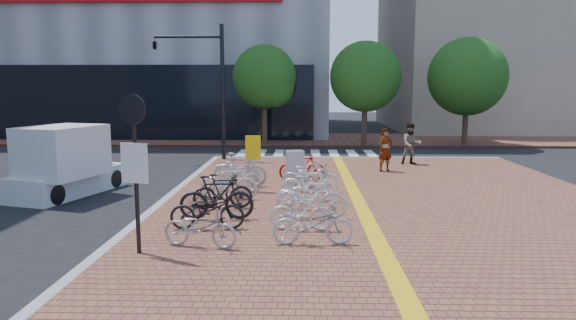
{
  "coord_description": "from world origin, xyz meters",
  "views": [
    {
      "loc": [
        0.28,
        -13.37,
        3.62
      ],
      "look_at": [
        -0.18,
        2.8,
        1.3
      ],
      "focal_mm": 32.0,
      "sensor_mm": 36.0,
      "label": 1
    }
  ],
  "objects_px": {
    "bike_1": "(207,210)",
    "bike_11": "(305,194)",
    "utility_box": "(295,169)",
    "bike_5": "(237,177)",
    "pedestrian_b": "(411,144)",
    "box_truck": "(65,162)",
    "pedestrian_a": "(385,150)",
    "traffic_light_pole": "(191,67)",
    "bike_14": "(310,172)",
    "notice_sign": "(134,154)",
    "bike_13": "(310,177)",
    "yellow_sign": "(253,153)",
    "bike_0": "(200,227)",
    "bike_9": "(302,212)",
    "bike_15": "(302,167)",
    "bike_8": "(313,224)",
    "bike_6": "(240,169)",
    "bike_2": "(216,198)",
    "bike_12": "(308,184)",
    "bike_3": "(223,191)",
    "bike_10": "(311,197)",
    "bike_4": "(229,182)"
  },
  "relations": [
    {
      "from": "bike_3",
      "to": "bike_10",
      "type": "height_order",
      "value": "bike_10"
    },
    {
      "from": "bike_2",
      "to": "yellow_sign",
      "type": "distance_m",
      "value": 3.85
    },
    {
      "from": "bike_0",
      "to": "bike_15",
      "type": "relative_size",
      "value": 0.99
    },
    {
      "from": "utility_box",
      "to": "notice_sign",
      "type": "distance_m",
      "value": 8.03
    },
    {
      "from": "bike_5",
      "to": "bike_15",
      "type": "distance_m",
      "value": 3.05
    },
    {
      "from": "bike_12",
      "to": "notice_sign",
      "type": "bearing_deg",
      "value": 156.25
    },
    {
      "from": "bike_5",
      "to": "bike_8",
      "type": "distance_m",
      "value": 6.16
    },
    {
      "from": "bike_1",
      "to": "bike_11",
      "type": "xyz_separation_m",
      "value": [
        2.4,
        2.12,
        -0.03
      ]
    },
    {
      "from": "bike_9",
      "to": "traffic_light_pole",
      "type": "distance_m",
      "value": 13.93
    },
    {
      "from": "bike_13",
      "to": "notice_sign",
      "type": "xyz_separation_m",
      "value": [
        -3.7,
        -6.41,
        1.59
      ]
    },
    {
      "from": "utility_box",
      "to": "box_truck",
      "type": "height_order",
      "value": "box_truck"
    },
    {
      "from": "bike_9",
      "to": "box_truck",
      "type": "bearing_deg",
      "value": 64.67
    },
    {
      "from": "notice_sign",
      "to": "bike_3",
      "type": "bearing_deg",
      "value": 73.76
    },
    {
      "from": "bike_8",
      "to": "bike_13",
      "type": "bearing_deg",
      "value": -2.97
    },
    {
      "from": "bike_13",
      "to": "traffic_light_pole",
      "type": "relative_size",
      "value": 0.31
    },
    {
      "from": "bike_9",
      "to": "bike_15",
      "type": "distance_m",
      "value": 6.72
    },
    {
      "from": "pedestrian_b",
      "to": "box_truck",
      "type": "relative_size",
      "value": 0.42
    },
    {
      "from": "bike_9",
      "to": "pedestrian_b",
      "type": "bearing_deg",
      "value": -19.0
    },
    {
      "from": "yellow_sign",
      "to": "notice_sign",
      "type": "distance_m",
      "value": 6.84
    },
    {
      "from": "bike_4",
      "to": "pedestrian_b",
      "type": "distance_m",
      "value": 10.32
    },
    {
      "from": "bike_1",
      "to": "bike_8",
      "type": "relative_size",
      "value": 1.01
    },
    {
      "from": "bike_5",
      "to": "utility_box",
      "type": "height_order",
      "value": "utility_box"
    },
    {
      "from": "bike_10",
      "to": "traffic_light_pole",
      "type": "height_order",
      "value": "traffic_light_pole"
    },
    {
      "from": "yellow_sign",
      "to": "box_truck",
      "type": "distance_m",
      "value": 6.34
    },
    {
      "from": "pedestrian_b",
      "to": "utility_box",
      "type": "xyz_separation_m",
      "value": [
        -5.14,
        -5.47,
        -0.28
      ]
    },
    {
      "from": "bike_10",
      "to": "bike_15",
      "type": "distance_m",
      "value": 5.51
    },
    {
      "from": "bike_0",
      "to": "bike_1",
      "type": "relative_size",
      "value": 0.93
    },
    {
      "from": "bike_0",
      "to": "yellow_sign",
      "type": "height_order",
      "value": "yellow_sign"
    },
    {
      "from": "bike_8",
      "to": "bike_14",
      "type": "bearing_deg",
      "value": -2.88
    },
    {
      "from": "bike_13",
      "to": "yellow_sign",
      "type": "relative_size",
      "value": 1.04
    },
    {
      "from": "bike_14",
      "to": "box_truck",
      "type": "bearing_deg",
      "value": 101.27
    },
    {
      "from": "bike_14",
      "to": "notice_sign",
      "type": "height_order",
      "value": "notice_sign"
    },
    {
      "from": "bike_11",
      "to": "bike_13",
      "type": "height_order",
      "value": "bike_13"
    },
    {
      "from": "bike_6",
      "to": "bike_12",
      "type": "height_order",
      "value": "bike_6"
    },
    {
      "from": "yellow_sign",
      "to": "traffic_light_pole",
      "type": "xyz_separation_m",
      "value": [
        -3.62,
        7.57,
        3.09
      ]
    },
    {
      "from": "utility_box",
      "to": "pedestrian_a",
      "type": "bearing_deg",
      "value": 43.43
    },
    {
      "from": "bike_0",
      "to": "bike_11",
      "type": "xyz_separation_m",
      "value": [
        2.3,
        3.54,
        0.0
      ]
    },
    {
      "from": "bike_0",
      "to": "bike_13",
      "type": "height_order",
      "value": "bike_13"
    },
    {
      "from": "bike_5",
      "to": "traffic_light_pole",
      "type": "relative_size",
      "value": 0.26
    },
    {
      "from": "bike_5",
      "to": "traffic_light_pole",
      "type": "xyz_separation_m",
      "value": [
        -3.08,
        7.73,
        3.89
      ]
    },
    {
      "from": "bike_11",
      "to": "pedestrian_b",
      "type": "xyz_separation_m",
      "value": [
        4.8,
        8.69,
        0.48
      ]
    },
    {
      "from": "bike_0",
      "to": "box_truck",
      "type": "height_order",
      "value": "box_truck"
    },
    {
      "from": "bike_14",
      "to": "utility_box",
      "type": "xyz_separation_m",
      "value": [
        -0.52,
        -0.39,
        0.18
      ]
    },
    {
      "from": "bike_6",
      "to": "bike_13",
      "type": "distance_m",
      "value": 2.68
    },
    {
      "from": "bike_1",
      "to": "utility_box",
      "type": "xyz_separation_m",
      "value": [
        2.06,
        5.35,
        0.17
      ]
    },
    {
      "from": "notice_sign",
      "to": "bike_13",
      "type": "bearing_deg",
      "value": 60.02
    },
    {
      "from": "bike_15",
      "to": "notice_sign",
      "type": "height_order",
      "value": "notice_sign"
    },
    {
      "from": "utility_box",
      "to": "bike_11",
      "type": "bearing_deg",
      "value": -83.99
    },
    {
      "from": "bike_12",
      "to": "utility_box",
      "type": "bearing_deg",
      "value": 22.96
    },
    {
      "from": "bike_10",
      "to": "bike_11",
      "type": "xyz_separation_m",
      "value": [
        -0.16,
        0.97,
        -0.13
      ]
    }
  ]
}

